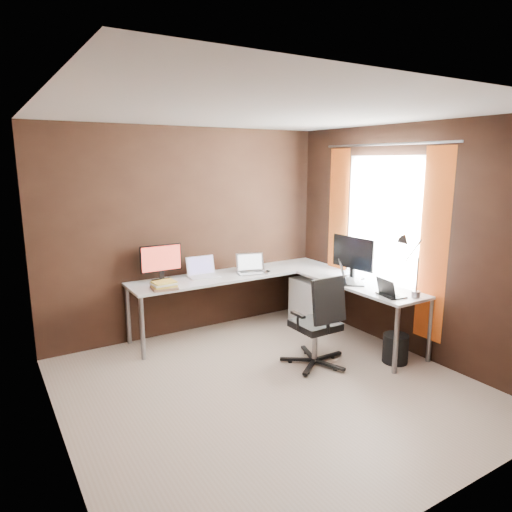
{
  "coord_description": "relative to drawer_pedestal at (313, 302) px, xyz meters",
  "views": [
    {
      "loc": [
        -2.19,
        -3.31,
        2.1
      ],
      "look_at": [
        0.44,
        0.95,
        1.05
      ],
      "focal_mm": 32.0,
      "sensor_mm": 36.0,
      "label": 1
    }
  ],
  "objects": [
    {
      "name": "office_chair",
      "position": [
        -0.73,
        -0.99,
        -0.01
      ],
      "size": [
        0.55,
        0.55,
        0.97
      ],
      "rotation": [
        0.0,
        0.0,
        -0.0
      ],
      "color": "black",
      "rests_on": "ground"
    },
    {
      "name": "mouse_left",
      "position": [
        -1.87,
        0.18,
        0.45
      ],
      "size": [
        0.09,
        0.07,
        0.03
      ],
      "primitive_type": "ellipsoid",
      "rotation": [
        0.0,
        0.0,
        -0.2
      ],
      "color": "black",
      "rests_on": "desk"
    },
    {
      "name": "monitor_left",
      "position": [
        -1.86,
        0.49,
        0.67
      ],
      "size": [
        0.49,
        0.14,
        0.43
      ],
      "rotation": [
        0.0,
        0.0,
        -0.0
      ],
      "color": "black",
      "rests_on": "desk"
    },
    {
      "name": "mouse_corner",
      "position": [
        -0.58,
        0.19,
        0.45
      ],
      "size": [
        0.09,
        0.07,
        0.03
      ],
      "primitive_type": "ellipsoid",
      "rotation": [
        0.0,
        0.0,
        0.3
      ],
      "color": "black",
      "rests_on": "desk"
    },
    {
      "name": "monitor_right",
      "position": [
        0.11,
        -0.59,
        0.71
      ],
      "size": [
        0.17,
        0.61,
        0.5
      ],
      "rotation": [
        0.0,
        0.0,
        1.65
      ],
      "color": "black",
      "rests_on": "desk"
    },
    {
      "name": "laptop_black_small",
      "position": [
        -0.07,
        -1.33,
        0.47
      ],
      "size": [
        0.24,
        0.31,
        0.19
      ],
      "rotation": [
        0.0,
        0.0,
        1.4
      ],
      "color": "black",
      "rests_on": "desk"
    },
    {
      "name": "room",
      "position": [
        -1.09,
        -1.08,
        0.98
      ],
      "size": [
        3.6,
        3.6,
        2.5
      ],
      "color": "tan",
      "rests_on": "ground"
    },
    {
      "name": "laptop_silver",
      "position": [
        -0.76,
        0.29,
        0.48
      ],
      "size": [
        0.41,
        0.34,
        0.23
      ],
      "rotation": [
        0.0,
        0.0,
        -0.29
      ],
      "color": "silver",
      "rests_on": "desk"
    },
    {
      "name": "laptop_white",
      "position": [
        -1.36,
        0.43,
        0.48
      ],
      "size": [
        0.37,
        0.27,
        0.24
      ],
      "rotation": [
        0.0,
        0.0,
        -0.05
      ],
      "color": "silver",
      "rests_on": "desk"
    },
    {
      "name": "laptop_black_big",
      "position": [
        -0.06,
        -0.69,
        0.48
      ],
      "size": [
        0.43,
        0.45,
        0.25
      ],
      "rotation": [
        0.0,
        0.0,
        0.94
      ],
      "color": "black",
      "rests_on": "desk"
    },
    {
      "name": "desk",
      "position": [
        -0.59,
        -0.11,
        0.38
      ],
      "size": [
        2.65,
        2.25,
        0.73
      ],
      "color": "silver",
      "rests_on": "ground"
    },
    {
      "name": "wastebasket",
      "position": [
        0.02,
        -1.38,
        -0.15
      ],
      "size": [
        0.33,
        0.33,
        0.31
      ],
      "primitive_type": "cylinder",
      "rotation": [
        0.0,
        0.0,
        0.3
      ],
      "color": "black",
      "rests_on": "ground"
    },
    {
      "name": "desk_lamp",
      "position": [
        0.06,
        -1.43,
        0.84
      ],
      "size": [
        0.2,
        0.24,
        0.64
      ],
      "rotation": [
        0.0,
        0.0,
        -0.31
      ],
      "color": "slate",
      "rests_on": "desk"
    },
    {
      "name": "drawer_pedestal",
      "position": [
        0.0,
        0.0,
        0.0
      ],
      "size": [
        0.42,
        0.5,
        0.6
      ],
      "primitive_type": "cube",
      "color": "silver",
      "rests_on": "ground"
    },
    {
      "name": "book_stack",
      "position": [
        -1.95,
        0.15,
        0.47
      ],
      "size": [
        0.29,
        0.24,
        0.09
      ],
      "rotation": [
        0.0,
        0.0,
        -0.0
      ],
      "color": "#9B7453",
      "rests_on": "desk"
    }
  ]
}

